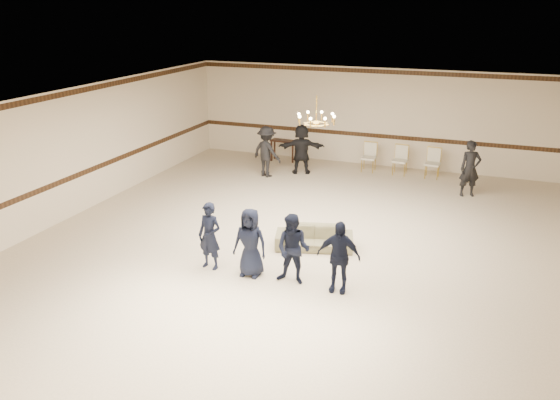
{
  "coord_description": "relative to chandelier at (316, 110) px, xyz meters",
  "views": [
    {
      "loc": [
        3.76,
        -11.11,
        5.21
      ],
      "look_at": [
        -0.31,
        -0.5,
        1.16
      ],
      "focal_mm": 36.03,
      "sensor_mm": 36.0,
      "label": 1
    }
  ],
  "objects": [
    {
      "name": "chandelier",
      "position": [
        0.0,
        0.0,
        0.0
      ],
      "size": [
        0.94,
        0.94,
        0.89
      ],
      "primitive_type": null,
      "color": "gold",
      "rests_on": "ceiling"
    },
    {
      "name": "banquet_chair_left",
      "position": [
        0.19,
        5.16,
        -2.42
      ],
      "size": [
        0.45,
        0.45,
        0.92
      ],
      "primitive_type": null,
      "rotation": [
        0.0,
        0.0,
        -0.01
      ],
      "color": "beige",
      "rests_on": "floor"
    },
    {
      "name": "settee",
      "position": [
        0.38,
        -1.17,
        -2.63
      ],
      "size": [
        1.81,
        1.09,
        0.5
      ],
      "primitive_type": "imported",
      "rotation": [
        0.0,
        0.0,
        0.27
      ],
      "color": "#756C4E",
      "rests_on": "floor"
    },
    {
      "name": "chair_rail",
      "position": [
        0.0,
        5.99,
        -1.88
      ],
      "size": [
        12.0,
        0.02,
        0.14
      ],
      "primitive_type": "cube",
      "color": "#3B2311",
      "rests_on": "wall_back"
    },
    {
      "name": "crown_molding",
      "position": [
        0.0,
        5.99,
        0.21
      ],
      "size": [
        12.0,
        0.02,
        0.14
      ],
      "primitive_type": "cube",
      "color": "#3B2311",
      "rests_on": "wall_back"
    },
    {
      "name": "room",
      "position": [
        0.0,
        -1.0,
        -1.28
      ],
      "size": [
        12.01,
        14.01,
        3.21
      ],
      "color": "beige",
      "rests_on": "ground"
    },
    {
      "name": "banquet_chair_right",
      "position": [
        2.19,
        5.16,
        -2.42
      ],
      "size": [
        0.48,
        0.48,
        0.92
      ],
      "primitive_type": null,
      "rotation": [
        0.0,
        0.0,
        -0.09
      ],
      "color": "beige",
      "rests_on": "floor"
    },
    {
      "name": "banquet_chair_mid",
      "position": [
        1.19,
        5.16,
        -2.42
      ],
      "size": [
        0.49,
        0.49,
        0.92
      ],
      "primitive_type": null,
      "rotation": [
        0.0,
        0.0,
        -0.1
      ],
      "color": "beige",
      "rests_on": "floor"
    },
    {
      "name": "adult_mid",
      "position": [
        -1.77,
        4.2,
        -2.08
      ],
      "size": [
        1.54,
        0.93,
        1.59
      ],
      "primitive_type": "imported",
      "rotation": [
        0.0,
        0.0,
        3.48
      ],
      "color": "black",
      "rests_on": "floor"
    },
    {
      "name": "console_table",
      "position": [
        -2.81,
        5.36,
        -2.51
      ],
      "size": [
        0.9,
        0.44,
        0.73
      ],
      "primitive_type": "cube",
      "rotation": [
        0.0,
        0.0,
        -0.08
      ],
      "color": "black",
      "rests_on": "floor"
    },
    {
      "name": "boy_c",
      "position": [
        0.48,
        -2.84,
        -2.17
      ],
      "size": [
        0.69,
        0.54,
        1.41
      ],
      "primitive_type": "imported",
      "rotation": [
        0.0,
        0.0,
        -0.01
      ],
      "color": "black",
      "rests_on": "floor"
    },
    {
      "name": "boy_b",
      "position": [
        -0.42,
        -2.84,
        -2.17
      ],
      "size": [
        0.69,
        0.46,
        1.41
      ],
      "primitive_type": "imported",
      "rotation": [
        0.0,
        0.0,
        0.01
      ],
      "color": "black",
      "rests_on": "floor"
    },
    {
      "name": "adult_right",
      "position": [
        3.33,
        3.8,
        -2.08
      ],
      "size": [
        0.68,
        0.57,
        1.59
      ],
      "primitive_type": "imported",
      "rotation": [
        0.0,
        0.0,
        0.39
      ],
      "color": "black",
      "rests_on": "floor"
    },
    {
      "name": "boy_a",
      "position": [
        -1.32,
        -2.84,
        -2.17
      ],
      "size": [
        0.55,
        0.39,
        1.41
      ],
      "primitive_type": "imported",
      "rotation": [
        0.0,
        0.0,
        -0.11
      ],
      "color": "black",
      "rests_on": "floor"
    },
    {
      "name": "boy_d",
      "position": [
        1.38,
        -2.84,
        -2.17
      ],
      "size": [
        0.85,
        0.4,
        1.41
      ],
      "primitive_type": "imported",
      "rotation": [
        0.0,
        0.0,
        0.07
      ],
      "color": "black",
      "rests_on": "floor"
    },
    {
      "name": "adult_left",
      "position": [
        -2.67,
        3.5,
        -2.08
      ],
      "size": [
        1.16,
        0.89,
        1.59
      ],
      "primitive_type": "imported",
      "rotation": [
        0.0,
        0.0,
        2.81
      ],
      "color": "black",
      "rests_on": "floor"
    }
  ]
}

